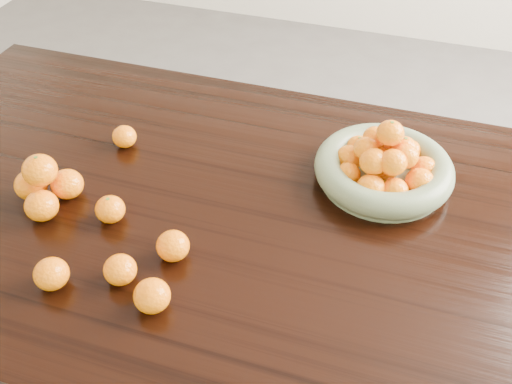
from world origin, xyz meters
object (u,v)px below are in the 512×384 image
(fruit_bowl, at_px, (384,167))
(orange_pyramid, at_px, (45,186))
(loose_orange_0, at_px, (110,209))
(dining_table, at_px, (272,246))

(fruit_bowl, bearing_deg, orange_pyramid, -156.38)
(orange_pyramid, distance_m, loose_orange_0, 0.16)
(dining_table, relative_size, orange_pyramid, 13.61)
(dining_table, xyz_separation_m, orange_pyramid, (-0.47, -0.11, 0.14))
(dining_table, height_order, loose_orange_0, loose_orange_0)
(fruit_bowl, height_order, orange_pyramid, fruit_bowl)
(fruit_bowl, bearing_deg, dining_table, -136.49)
(loose_orange_0, bearing_deg, fruit_bowl, 29.93)
(fruit_bowl, bearing_deg, loose_orange_0, -150.07)
(fruit_bowl, distance_m, orange_pyramid, 0.74)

